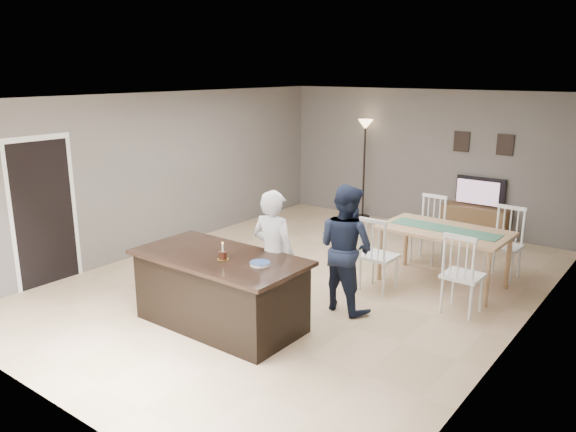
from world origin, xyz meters
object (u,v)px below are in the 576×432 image
Objects in this scene: television at (479,192)px; woman at (274,256)px; plate_stack at (260,264)px; kitchen_island at (220,290)px; floor_lamp at (365,142)px; birthday_cake at (223,255)px; man at (346,248)px; dining_table at (444,239)px; tv_console at (475,222)px.

television is 0.55× the size of woman.
television is 3.87× the size of plate_stack.
floor_lamp is (-1.21, 5.59, 1.15)m from kitchen_island.
man is at bearing 59.89° from birthday_cake.
woman is 0.80× the size of floor_lamp.
tv_console is at bearing 100.91° from dining_table.
man is 7.09× the size of plate_stack.
television is at bearing 1.19° from floor_lamp.
birthday_cake is at bearing -28.63° from kitchen_island.
woman reaches higher than television.
man is 1.36m from plate_stack.
tv_console is 5.60m from plate_stack.
birthday_cake is at bearing -114.99° from dining_table.
woman reaches higher than dining_table.
man reaches higher than plate_stack.
dining_table is at bearing 63.47° from birthday_cake.
man is (-0.25, -4.29, -0.03)m from television.
birthday_cake is at bearing -100.77° from tv_console.
kitchen_island is 5.70m from tv_console.
floor_lamp is at bearing 108.18° from plate_stack.
tv_console is 5.78m from birthday_cake.
woman is at bearing 112.51° from plate_stack.
television is 2.53m from floor_lamp.
man reaches higher than kitchen_island.
television reaches higher than plate_stack.
floor_lamp is (-1.34, 5.66, 0.66)m from birthday_cake.
television is 4.30m from man.
television is at bearing 90.00° from tv_console.
kitchen_island is 0.78m from woman.
plate_stack is at bearing 85.60° from man.
tv_console is 5.11m from woman.
man is at bearing 86.66° from television.
tv_console is at bearing -0.47° from floor_lamp.
kitchen_island is 0.77m from plate_stack.
kitchen_island is at bearing 77.99° from television.
plate_stack is (0.61, 0.03, 0.46)m from kitchen_island.
birthday_cake reaches higher than kitchen_island.
tv_console is 0.57m from television.
man reaches higher than woman.
dining_table reaches higher than tv_console.
kitchen_island is 5.78m from television.
man is (0.55, 0.80, 0.00)m from woman.
tv_console is 1.31× the size of television.
woman is (-0.80, -5.09, -0.03)m from television.
television is at bearing -101.68° from woman.
man is at bearing 75.51° from plate_stack.
floor_lamp reaches higher than kitchen_island.
birthday_cake is at bearing 63.78° from woman.
woman is 5.35m from floor_lamp.
woman is at bearing 54.21° from kitchen_island.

